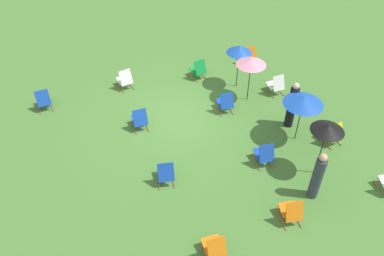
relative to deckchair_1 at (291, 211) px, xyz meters
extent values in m
plane|color=#477A33|center=(1.22, -5.27, -0.37)|extent=(40.00, 40.00, 0.00)
cube|color=olive|center=(-0.23, -0.01, -0.35)|extent=(0.18, 0.75, 0.04)
cube|color=olive|center=(0.21, -0.09, -0.35)|extent=(0.18, 0.75, 0.04)
cube|color=orange|center=(-0.03, -0.15, -0.10)|extent=(0.55, 0.52, 0.13)
cube|color=orange|center=(0.03, 0.14, 0.18)|extent=(0.52, 0.33, 0.57)
cylinder|color=olive|center=(-0.07, -0.35, -0.17)|extent=(0.44, 0.11, 0.03)
cube|color=olive|center=(-3.13, -7.61, -0.35)|extent=(0.17, 0.75, 0.04)
cube|color=olive|center=(-2.70, -7.69, -0.35)|extent=(0.17, 0.75, 0.04)
cube|color=orange|center=(-2.93, -7.75, -0.10)|extent=(0.55, 0.51, 0.13)
cube|color=orange|center=(-2.88, -7.45, 0.18)|extent=(0.52, 0.33, 0.57)
cylinder|color=olive|center=(-2.97, -7.94, -0.17)|extent=(0.44, 0.11, 0.03)
cube|color=olive|center=(2.27, -7.98, -0.35)|extent=(0.14, 0.76, 0.04)
cube|color=olive|center=(2.71, -7.92, -0.35)|extent=(0.14, 0.76, 0.04)
cube|color=white|center=(2.50, -8.05, -0.10)|extent=(0.54, 0.50, 0.13)
cube|color=white|center=(2.46, -7.75, 0.18)|extent=(0.51, 0.31, 0.57)
cylinder|color=olive|center=(2.53, -8.25, -0.17)|extent=(0.44, 0.09, 0.03)
cube|color=olive|center=(2.44, -5.38, -0.35)|extent=(0.08, 0.76, 0.04)
cube|color=olive|center=(2.88, -5.40, -0.35)|extent=(0.08, 0.76, 0.04)
cube|color=#1947B7|center=(2.65, -5.49, -0.10)|extent=(0.50, 0.46, 0.13)
cube|color=#1947B7|center=(2.67, -5.19, 0.18)|extent=(0.49, 0.27, 0.57)
cylinder|color=olive|center=(2.64, -5.69, -0.17)|extent=(0.44, 0.05, 0.03)
cube|color=olive|center=(-3.24, -2.20, -0.35)|extent=(0.09, 0.76, 0.04)
cube|color=olive|center=(-2.80, -2.17, -0.35)|extent=(0.09, 0.76, 0.04)
cube|color=yellow|center=(-3.01, -2.28, -0.10)|extent=(0.51, 0.47, 0.13)
cube|color=yellow|center=(-3.03, -1.98, 0.18)|extent=(0.50, 0.28, 0.57)
cylinder|color=olive|center=(-3.00, -2.48, -0.17)|extent=(0.44, 0.06, 0.03)
cube|color=olive|center=(-3.08, 0.18, -0.35)|extent=(0.19, 0.75, 0.04)
cylinder|color=olive|center=(-3.36, -0.07, -0.17)|extent=(0.44, 0.12, 0.03)
cube|color=olive|center=(2.45, -2.64, -0.35)|extent=(0.22, 0.75, 0.04)
cube|color=olive|center=(2.87, -2.74, -0.35)|extent=(0.22, 0.75, 0.04)
cube|color=#1947B7|center=(2.64, -2.79, -0.10)|extent=(0.57, 0.54, 0.13)
cube|color=#1947B7|center=(2.71, -2.50, 0.18)|extent=(0.53, 0.36, 0.57)
cylinder|color=olive|center=(2.59, -2.98, -0.17)|extent=(0.43, 0.13, 0.03)
cube|color=olive|center=(-0.68, -7.51, -0.35)|extent=(0.16, 0.76, 0.04)
cube|color=olive|center=(-0.25, -7.44, -0.35)|extent=(0.16, 0.76, 0.04)
cube|color=#148C38|center=(-0.45, -7.58, -0.10)|extent=(0.54, 0.51, 0.13)
cube|color=#148C38|center=(-0.50, -7.28, 0.18)|extent=(0.51, 0.32, 0.57)
cylinder|color=olive|center=(-0.41, -7.77, -0.17)|extent=(0.44, 0.10, 0.03)
cube|color=olive|center=(-0.73, -5.06, -0.35)|extent=(0.14, 0.76, 0.04)
cube|color=olive|center=(-0.30, -5.12, -0.35)|extent=(0.14, 0.76, 0.04)
cube|color=#1947B7|center=(-0.53, -5.19, -0.10)|extent=(0.53, 0.49, 0.13)
cube|color=#1947B7|center=(-0.49, -4.89, 0.18)|extent=(0.51, 0.31, 0.57)
cylinder|color=olive|center=(-0.56, -5.38, -0.17)|extent=(0.44, 0.09, 0.03)
cube|color=olive|center=(5.38, -7.83, -0.35)|extent=(0.07, 0.76, 0.04)
cube|color=olive|center=(5.82, -7.81, -0.35)|extent=(0.07, 0.76, 0.04)
cube|color=#1947B7|center=(5.61, -7.92, -0.10)|extent=(0.50, 0.45, 0.13)
cube|color=#1947B7|center=(5.59, -7.62, 0.18)|extent=(0.49, 0.27, 0.57)
cylinder|color=olive|center=(5.62, -8.12, -0.17)|extent=(0.44, 0.05, 0.03)
cube|color=olive|center=(2.17, 0.14, -0.35)|extent=(0.09, 0.76, 0.04)
cube|color=olive|center=(2.61, 0.11, -0.35)|extent=(0.09, 0.76, 0.04)
cube|color=orange|center=(2.38, 0.03, -0.10)|extent=(0.51, 0.47, 0.13)
cube|color=orange|center=(2.40, 0.32, 0.18)|extent=(0.50, 0.28, 0.57)
cylinder|color=olive|center=(2.37, -0.17, -0.17)|extent=(0.44, 0.06, 0.03)
cube|color=olive|center=(-0.67, -2.19, -0.35)|extent=(0.15, 0.76, 0.04)
cube|color=olive|center=(-0.24, -2.26, -0.35)|extent=(0.15, 0.76, 0.04)
cube|color=#1947B7|center=(-0.47, -2.33, -0.10)|extent=(0.54, 0.50, 0.13)
cube|color=#1947B7|center=(-0.42, -2.03, 0.18)|extent=(0.51, 0.32, 0.57)
cylinder|color=olive|center=(-0.50, -2.52, -0.17)|extent=(0.44, 0.10, 0.03)
cube|color=olive|center=(-3.03, -5.33, -0.35)|extent=(0.04, 0.76, 0.04)
cube|color=olive|center=(-2.59, -5.32, -0.35)|extent=(0.04, 0.76, 0.04)
cube|color=white|center=(-2.81, -5.42, -0.10)|extent=(0.48, 0.43, 0.13)
cube|color=white|center=(-2.81, -5.12, 0.18)|extent=(0.48, 0.25, 0.57)
cylinder|color=olive|center=(-2.81, -5.62, -0.17)|extent=(0.44, 0.03, 0.03)
cylinder|color=black|center=(-2.03, -2.74, 0.50)|extent=(0.03, 0.03, 1.74)
cone|color=#194CB2|center=(-2.03, -2.74, 1.26)|extent=(1.29, 1.29, 0.27)
cylinder|color=black|center=(-1.71, -1.19, 0.60)|extent=(0.03, 0.03, 1.94)
cone|color=black|center=(-1.71, -1.19, 1.48)|extent=(0.97, 0.97, 0.23)
cylinder|color=black|center=(-1.60, -5.32, 0.53)|extent=(0.03, 0.03, 1.80)
cone|color=pink|center=(-1.60, -5.32, 1.32)|extent=(1.10, 1.10, 0.28)
cylinder|color=black|center=(-1.63, -6.28, 0.52)|extent=(0.03, 0.03, 1.77)
cone|color=#194CB2|center=(-1.63, -6.28, 1.29)|extent=(0.97, 0.97, 0.29)
cylinder|color=#333847|center=(-1.09, -0.47, 0.37)|extent=(0.43, 0.43, 1.48)
sphere|color=tan|center=(-1.09, -0.47, 1.21)|extent=(0.22, 0.22, 0.22)
cylinder|color=black|center=(-2.21, -3.43, 0.42)|extent=(0.41, 0.41, 1.58)
sphere|color=beige|center=(-2.21, -3.43, 1.31)|extent=(0.22, 0.22, 0.22)
camera|label=1|loc=(4.97, 4.86, 8.66)|focal=36.35mm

